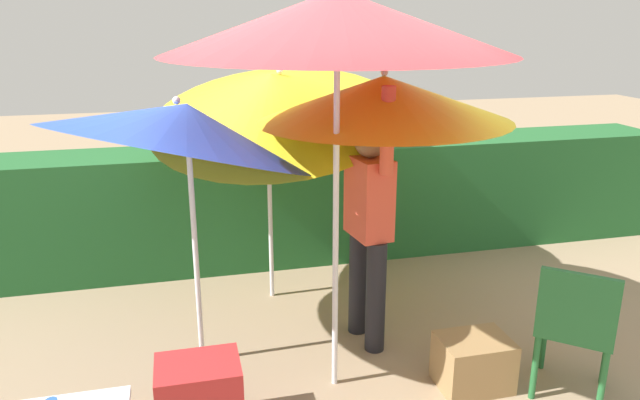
# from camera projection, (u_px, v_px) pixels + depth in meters

# --- Properties ---
(ground_plane) EXTENTS (24.00, 24.00, 0.00)m
(ground_plane) POSITION_uv_depth(u_px,v_px,m) (330.00, 366.00, 4.09)
(ground_plane) COLOR #9E8466
(hedge_row) EXTENTS (8.00, 0.70, 1.11)m
(hedge_row) POSITION_uv_depth(u_px,v_px,m) (278.00, 203.00, 5.79)
(hedge_row) COLOR #23602D
(hedge_row) RESTS_ON ground_plane
(umbrella_rainbow) EXTENTS (1.78, 1.71, 2.12)m
(umbrella_rainbow) POSITION_uv_depth(u_px,v_px,m) (183.00, 127.00, 3.70)
(umbrella_rainbow) COLOR silver
(umbrella_rainbow) RESTS_ON ground_plane
(umbrella_orange) EXTENTS (1.73, 1.73, 1.96)m
(umbrella_orange) POSITION_uv_depth(u_px,v_px,m) (384.00, 99.00, 4.01)
(umbrella_orange) COLOR silver
(umbrella_orange) RESTS_ON ground_plane
(umbrella_yellow) EXTENTS (2.10, 2.02, 2.27)m
(umbrella_yellow) POSITION_uv_depth(u_px,v_px,m) (274.00, 96.00, 4.60)
(umbrella_yellow) COLOR silver
(umbrella_yellow) RESTS_ON ground_plane
(umbrella_navy) EXTENTS (1.96, 1.95, 2.47)m
(umbrella_navy) POSITION_uv_depth(u_px,v_px,m) (337.00, 23.00, 3.24)
(umbrella_navy) COLOR silver
(umbrella_navy) RESTS_ON ground_plane
(person_vendor) EXTENTS (0.27, 0.56, 1.88)m
(person_vendor) POSITION_uv_depth(u_px,v_px,m) (369.00, 220.00, 4.15)
(person_vendor) COLOR black
(person_vendor) RESTS_ON ground_plane
(chair_plastic) EXTENTS (0.62, 0.62, 0.89)m
(chair_plastic) POSITION_uv_depth(u_px,v_px,m) (576.00, 324.00, 3.62)
(chair_plastic) COLOR #236633
(chair_plastic) RESTS_ON ground_plane
(cooler_box) EXTENTS (0.47, 0.35, 0.44)m
(cooler_box) POSITION_uv_depth(u_px,v_px,m) (200.00, 397.00, 3.40)
(cooler_box) COLOR red
(cooler_box) RESTS_ON ground_plane
(crate_cardboard) EXTENTS (0.45, 0.34, 0.34)m
(crate_cardboard) POSITION_uv_depth(u_px,v_px,m) (473.00, 362.00, 3.83)
(crate_cardboard) COLOR #9E7A4C
(crate_cardboard) RESTS_ON ground_plane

